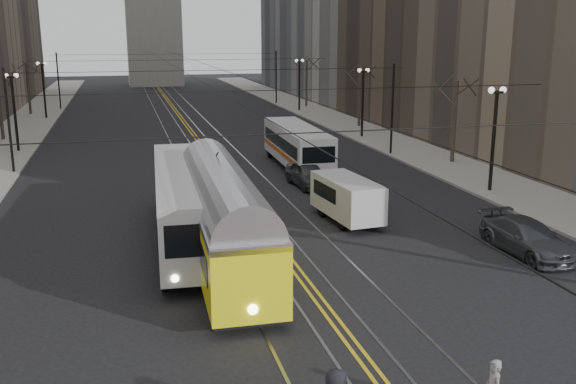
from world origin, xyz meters
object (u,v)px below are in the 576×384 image
streetcar (224,226)px  sedan_grey (308,174)px  transit_bus (189,206)px  cargo_van (347,200)px  sedan_parked (527,237)px  rear_bus (297,148)px

streetcar → sedan_grey: (6.75, 11.60, -0.81)m
transit_bus → streetcar: 3.13m
transit_bus → sedan_grey: (7.75, 8.64, -0.89)m
streetcar → cargo_van: streetcar is taller
streetcar → sedan_grey: streetcar is taller
transit_bus → streetcar: transit_bus is taller
transit_bus → sedan_grey: size_ratio=3.06×
transit_bus → cargo_van: (7.50, 1.25, -0.56)m
cargo_van → sedan_grey: bearing=82.3°
streetcar → sedan_parked: streetcar is taller
transit_bus → sedan_parked: size_ratio=2.71×
rear_bus → cargo_van: rear_bus is taller
cargo_van → sedan_grey: (0.25, 7.39, -0.32)m
rear_bus → cargo_van: (-1.00, -12.59, -0.34)m
rear_bus → sedan_grey: rear_bus is taller
rear_bus → streetcar: bearing=-112.7°
streetcar → sedan_grey: 13.45m
rear_bus → sedan_grey: size_ratio=2.52×
transit_bus → sedan_grey: bearing=50.8°
rear_bus → transit_bus: bearing=-120.2°
transit_bus → sedan_parked: 13.92m
streetcar → sedan_grey: size_ratio=3.08×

